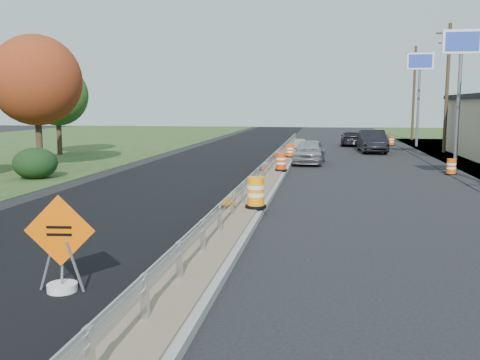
# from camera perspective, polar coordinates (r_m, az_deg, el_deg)

# --- Properties ---
(ground) EXTENTS (140.00, 140.00, 0.00)m
(ground) POSITION_cam_1_polar(r_m,az_deg,el_deg) (18.17, 0.28, -3.18)
(ground) COLOR black
(ground) RESTS_ON ground
(milled_overlay) EXTENTS (7.20, 120.00, 0.01)m
(milled_overlay) POSITION_cam_1_polar(r_m,az_deg,el_deg) (28.74, -5.37, 0.92)
(milled_overlay) COLOR black
(milled_overlay) RESTS_ON ground
(median) EXTENTS (1.60, 55.00, 0.23)m
(median) POSITION_cam_1_polar(r_m,az_deg,el_deg) (25.99, 2.96, 0.43)
(median) COLOR gray
(median) RESTS_ON ground
(guardrail) EXTENTS (0.10, 46.15, 0.72)m
(guardrail) POSITION_cam_1_polar(r_m,az_deg,el_deg) (26.90, 3.19, 2.01)
(guardrail) COLOR silver
(guardrail) RESTS_ON median
(pylon_sign_mid) EXTENTS (2.20, 0.30, 7.90)m
(pylon_sign_mid) POSITION_cam_1_polar(r_m,az_deg,el_deg) (34.64, 22.52, 12.28)
(pylon_sign_mid) COLOR slate
(pylon_sign_mid) RESTS_ON ground
(pylon_sign_north) EXTENTS (2.20, 0.30, 7.90)m
(pylon_sign_north) POSITION_cam_1_polar(r_m,az_deg,el_deg) (48.35, 18.63, 11.07)
(pylon_sign_north) COLOR slate
(pylon_sign_north) RESTS_ON ground
(utility_pole_nmid) EXTENTS (1.90, 0.26, 9.40)m
(utility_pole_nmid) POSITION_cam_1_polar(r_m,az_deg,el_deg) (42.56, 21.23, 9.35)
(utility_pole_nmid) COLOR #473523
(utility_pole_nmid) RESTS_ON ground
(utility_pole_north) EXTENTS (1.90, 0.26, 9.40)m
(utility_pole_north) POSITION_cam_1_polar(r_m,az_deg,el_deg) (57.32, 18.06, 9.00)
(utility_pole_north) COLOR #473523
(utility_pole_north) RESTS_ON ground
(hedge_north) EXTENTS (2.09, 2.09, 1.52)m
(hedge_north) POSITION_cam_1_polar(r_m,az_deg,el_deg) (27.45, -21.01, 1.68)
(hedge_north) COLOR black
(hedge_north) RESTS_ON ground
(tree_near_red) EXTENTS (4.95, 4.95, 7.35)m
(tree_near_red) POSITION_cam_1_polar(r_m,az_deg,el_deg) (31.80, -20.92, 9.89)
(tree_near_red) COLOR #473523
(tree_near_red) RESTS_ON ground
(tree_near_back) EXTENTS (4.29, 4.29, 6.37)m
(tree_near_back) POSITION_cam_1_polar(r_m,az_deg,el_deg) (40.24, -18.91, 8.54)
(tree_near_back) COLOR #473523
(tree_near_back) RESTS_ON ground
(caution_sign) EXTENTS (1.35, 0.56, 1.87)m
(caution_sign) POSITION_cam_1_polar(r_m,az_deg,el_deg) (10.77, -18.52, -8.86)
(caution_sign) COLOR white
(caution_sign) RESTS_ON ground
(barrel_median_near) EXTENTS (0.68, 0.68, 1.00)m
(barrel_median_near) POSITION_cam_1_polar(r_m,az_deg,el_deg) (17.21, 1.70, -1.41)
(barrel_median_near) COLOR black
(barrel_median_near) RESTS_ON median
(barrel_median_mid) EXTENTS (0.61, 0.61, 0.90)m
(barrel_median_mid) POSITION_cam_1_polar(r_m,az_deg,el_deg) (27.10, 4.40, 1.90)
(barrel_median_mid) COLOR black
(barrel_median_mid) RESTS_ON median
(barrel_median_far) EXTENTS (0.55, 0.55, 0.81)m
(barrel_median_far) POSITION_cam_1_polar(r_m,az_deg,el_deg) (34.27, 5.38, 3.09)
(barrel_median_far) COLOR black
(barrel_median_far) RESTS_ON median
(barrel_shoulder_near) EXTENTS (0.56, 0.56, 0.83)m
(barrel_shoulder_near) POSITION_cam_1_polar(r_m,az_deg,el_deg) (29.19, 21.61, 1.28)
(barrel_shoulder_near) COLOR black
(barrel_shoulder_near) RESTS_ON ground
(barrel_shoulder_far) EXTENTS (0.58, 0.58, 0.86)m
(barrel_shoulder_far) POSITION_cam_1_polar(r_m,az_deg,el_deg) (48.67, 15.85, 4.01)
(barrel_shoulder_far) COLOR black
(barrel_shoulder_far) RESTS_ON ground
(car_silver) EXTENTS (2.02, 4.46, 1.49)m
(car_silver) POSITION_cam_1_polar(r_m,az_deg,el_deg) (32.65, 7.40, 3.04)
(car_silver) COLOR #ABABB0
(car_silver) RESTS_ON ground
(car_dark_mid) EXTENTS (2.06, 5.21, 1.69)m
(car_dark_mid) POSITION_cam_1_polar(r_m,az_deg,el_deg) (41.50, 13.91, 4.05)
(car_dark_mid) COLOR black
(car_dark_mid) RESTS_ON ground
(car_dark_far) EXTENTS (1.92, 4.35, 1.24)m
(car_dark_far) POSITION_cam_1_polar(r_m,az_deg,el_deg) (47.92, 11.75, 4.34)
(car_dark_far) COLOR black
(car_dark_far) RESTS_ON ground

